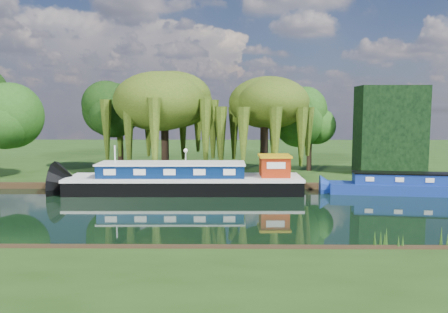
{
  "coord_description": "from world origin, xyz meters",
  "views": [
    {
      "loc": [
        4.12,
        -26.26,
        6.22
      ],
      "look_at": [
        3.8,
        6.05,
        2.8
      ],
      "focal_mm": 35.0,
      "sensor_mm": 36.0,
      "label": 1
    }
  ],
  "objects": [
    {
      "name": "narrowboat",
      "position": [
        17.75,
        5.91,
        0.62
      ],
      "size": [
        12.12,
        3.44,
        1.75
      ],
      "rotation": [
        0.0,
        0.0,
        -0.12
      ],
      "color": "navy",
      "rests_on": "ground"
    },
    {
      "name": "tree_far_mid",
      "position": [
        -6.56,
        16.7,
        5.89
      ],
      "size": [
        4.81,
        4.81,
        7.87
      ],
      "color": "black",
      "rests_on": "far_bank"
    },
    {
      "name": "far_bank",
      "position": [
        0.0,
        34.0,
        0.23
      ],
      "size": [
        120.0,
        52.0,
        0.45
      ],
      "primitive_type": "cube",
      "color": "#1B340E",
      "rests_on": "ground"
    },
    {
      "name": "mooring_posts",
      "position": [
        -0.5,
        8.4,
        0.95
      ],
      "size": [
        19.16,
        0.16,
        1.0
      ],
      "color": "silver",
      "rests_on": "far_bank"
    },
    {
      "name": "dutch_barge",
      "position": [
        0.95,
        6.55,
        0.92
      ],
      "size": [
        17.72,
        4.19,
        3.73
      ],
      "rotation": [
        0.0,
        0.0,
        0.01
      ],
      "color": "black",
      "rests_on": "ground"
    },
    {
      "name": "willow_right",
      "position": [
        7.31,
        12.47,
        6.25
      ],
      "size": [
        6.52,
        6.52,
        7.95
      ],
      "color": "black",
      "rests_on": "far_bank"
    },
    {
      "name": "tree_far_right",
      "position": [
        11.9,
        15.53,
        5.18
      ],
      "size": [
        4.19,
        4.19,
        6.85
      ],
      "color": "black",
      "rests_on": "far_bank"
    },
    {
      "name": "lamppost",
      "position": [
        0.5,
        10.5,
        2.42
      ],
      "size": [
        0.36,
        0.36,
        2.56
      ],
      "color": "silver",
      "rests_on": "far_bank"
    },
    {
      "name": "willow_left",
      "position": [
        -1.71,
        13.72,
        6.88
      ],
      "size": [
        7.38,
        7.38,
        8.85
      ],
      "color": "black",
      "rests_on": "far_bank"
    },
    {
      "name": "ground",
      "position": [
        0.0,
        0.0,
        0.0
      ],
      "size": [
        120.0,
        120.0,
        0.0
      ],
      "primitive_type": "plane",
      "color": "black"
    },
    {
      "name": "conifer_hedge",
      "position": [
        19.0,
        14.0,
        4.45
      ],
      "size": [
        6.0,
        3.0,
        8.0
      ],
      "primitive_type": "cube",
      "color": "black",
      "rests_on": "far_bank"
    },
    {
      "name": "reeds_near",
      "position": [
        6.87,
        -7.57,
        0.55
      ],
      "size": [
        33.7,
        1.5,
        1.1
      ],
      "color": "#1F4713",
      "rests_on": "ground"
    }
  ]
}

